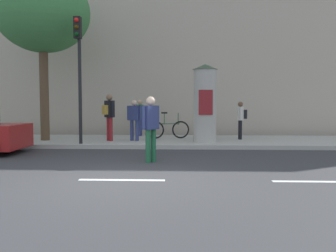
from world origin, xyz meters
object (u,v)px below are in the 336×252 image
object	(u,v)px
pedestrian_near_pole	(241,117)
bicycle_leaning	(168,129)
traffic_light	(79,60)
pedestrian_with_bag	(151,124)
pedestrian_tallest	(140,115)
pedestrian_in_light_jacket	(135,116)
poster_column	(205,103)
pedestrian_with_backpack	(109,113)
street_tree	(43,13)

from	to	relation	value
pedestrian_near_pole	bicycle_leaning	size ratio (longest dim) A/B	0.87
traffic_light	pedestrian_near_pole	size ratio (longest dim) A/B	2.93
pedestrian_with_bag	pedestrian_tallest	distance (m)	6.34
pedestrian_with_bag	pedestrian_in_light_jacket	size ratio (longest dim) A/B	1.13
traffic_light	pedestrian_tallest	xyz separation A→B (m)	(1.77, 3.30, -2.04)
poster_column	pedestrian_tallest	world-z (taller)	poster_column
pedestrian_in_light_jacket	pedestrian_near_pole	bearing A→B (deg)	9.78
traffic_light	pedestrian_with_backpack	size ratio (longest dim) A/B	2.47
traffic_light	bicycle_leaning	xyz separation A→B (m)	(3.07, 2.13, -2.60)
poster_column	pedestrian_near_pole	world-z (taller)	poster_column
street_tree	pedestrian_tallest	size ratio (longest dim) A/B	4.03
pedestrian_near_pole	pedestrian_in_light_jacket	bearing A→B (deg)	-170.22
street_tree	pedestrian_with_backpack	bearing A→B (deg)	-4.02
traffic_light	pedestrian_tallest	distance (m)	4.26
pedestrian_tallest	traffic_light	bearing A→B (deg)	-118.17
poster_column	pedestrian_with_bag	bearing A→B (deg)	-114.36
pedestrian_with_bag	traffic_light	bearing A→B (deg)	133.32
pedestrian_near_pole	pedestrian_in_light_jacket	world-z (taller)	pedestrian_in_light_jacket
pedestrian_tallest	bicycle_leaning	world-z (taller)	pedestrian_tallest
pedestrian_near_pole	bicycle_leaning	xyz separation A→B (m)	(-2.95, 0.18, -0.50)
pedestrian_near_pole	pedestrian_tallest	bearing A→B (deg)	162.37
pedestrian_with_backpack	bicycle_leaning	bearing A→B (deg)	24.50
pedestrian_with_bag	bicycle_leaning	distance (m)	5.13
poster_column	street_tree	distance (m)	7.16
pedestrian_tallest	bicycle_leaning	xyz separation A→B (m)	(1.30, -1.17, -0.56)
traffic_light	bicycle_leaning	bearing A→B (deg)	34.80
street_tree	pedestrian_near_pole	size ratio (longest dim) A/B	4.28
traffic_light	pedestrian_in_light_jacket	size ratio (longest dim) A/B	2.83
street_tree	traffic_light	bearing A→B (deg)	-36.33
traffic_light	pedestrian_tallest	bearing A→B (deg)	61.83
pedestrian_tallest	pedestrian_in_light_jacket	xyz separation A→B (m)	(0.04, -2.08, -0.00)
poster_column	bicycle_leaning	distance (m)	2.24
traffic_light	pedestrian_near_pole	bearing A→B (deg)	17.96
pedestrian_with_bag	pedestrian_in_light_jacket	distance (m)	4.30
pedestrian_with_bag	bicycle_leaning	xyz separation A→B (m)	(0.27, 5.09, -0.51)
pedestrian_tallest	pedestrian_with_backpack	xyz separation A→B (m)	(-0.94, -2.19, 0.14)
poster_column	pedestrian_with_backpack	world-z (taller)	poster_column
pedestrian_with_bag	pedestrian_near_pole	size ratio (longest dim) A/B	1.17
traffic_light	pedestrian_with_bag	xyz separation A→B (m)	(2.79, -2.96, -2.08)
traffic_light	pedestrian_near_pole	distance (m)	6.66
pedestrian_near_pole	pedestrian_with_backpack	size ratio (longest dim) A/B	0.84
traffic_light	poster_column	xyz separation A→B (m)	(4.49, 0.78, -1.52)
bicycle_leaning	traffic_light	bearing A→B (deg)	-145.20
poster_column	pedestrian_with_backpack	xyz separation A→B (m)	(-3.66, 0.33, -0.39)
pedestrian_with_bag	bicycle_leaning	world-z (taller)	pedestrian_with_bag
pedestrian_with_bag	pedestrian_in_light_jacket	xyz separation A→B (m)	(-0.99, 4.18, 0.04)
poster_column	street_tree	xyz separation A→B (m)	(-6.25, 0.51, 3.47)
pedestrian_in_light_jacket	bicycle_leaning	world-z (taller)	pedestrian_in_light_jacket
pedestrian_with_bag	street_tree	bearing A→B (deg)	136.93
poster_column	pedestrian_in_light_jacket	distance (m)	2.77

